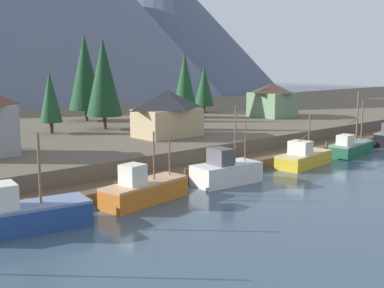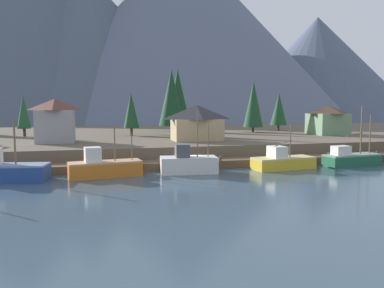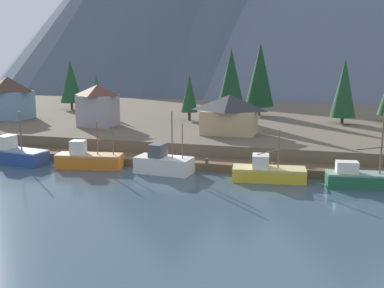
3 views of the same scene
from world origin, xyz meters
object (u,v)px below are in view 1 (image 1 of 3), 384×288
at_px(house_green, 272,100).
at_px(conifer_back_right, 50,97).
at_px(fishing_boat_orange, 144,190).
at_px(conifer_near_right, 85,72).
at_px(house_tan, 167,113).
at_px(conifer_mid_right, 185,82).
at_px(fishing_boat_blue, 27,214).
at_px(conifer_mid_left, 204,86).
at_px(fishing_boat_green, 351,147).
at_px(conifer_centre, 104,77).
at_px(fishing_boat_yellow, 304,158).
at_px(fishing_boat_white, 226,171).

xyz_separation_m(house_green, conifer_back_right, (-37.56, 6.13, 1.85)).
distance_m(fishing_boat_orange, conifer_near_right, 41.59).
height_order(house_tan, conifer_mid_right, conifer_mid_right).
relative_size(fishing_boat_blue, conifer_mid_left, 1.01).
distance_m(fishing_boat_green, conifer_centre, 34.03).
xyz_separation_m(house_tan, conifer_back_right, (-9.51, 12.19, 1.81)).
xyz_separation_m(fishing_boat_green, conifer_mid_left, (6.01, 33.47, 6.42)).
bearing_deg(conifer_centre, conifer_back_right, 172.99).
xyz_separation_m(fishing_boat_yellow, house_tan, (-7.49, 15.17, 4.47)).
relative_size(house_green, conifer_back_right, 0.81).
bearing_deg(conifer_back_right, house_tan, -52.05).
bearing_deg(fishing_boat_blue, fishing_boat_yellow, 9.72).
distance_m(house_tan, conifer_mid_right, 22.49).
distance_m(fishing_boat_white, house_green, 39.49).
bearing_deg(house_green, fishing_boat_green, -115.98).
xyz_separation_m(conifer_mid_right, conifer_centre, (-18.27, -3.95, 1.16)).
height_order(fishing_boat_blue, house_green, house_green).
xyz_separation_m(fishing_boat_blue, fishing_boat_yellow, (32.80, 0.15, -0.18)).
height_order(fishing_boat_orange, conifer_mid_left, conifer_mid_left).
bearing_deg(fishing_boat_yellow, conifer_mid_right, 66.70).
bearing_deg(conifer_back_right, conifer_near_right, 41.90).
bearing_deg(fishing_boat_white, fishing_boat_yellow, 5.02).
xyz_separation_m(fishing_boat_white, house_green, (33.11, 21.11, 4.19)).
bearing_deg(conifer_mid_left, conifer_near_right, 170.96).
xyz_separation_m(fishing_boat_blue, conifer_back_right, (15.80, 27.51, 6.10)).
bearing_deg(fishing_boat_orange, conifer_centre, 54.89).
relative_size(fishing_boat_blue, fishing_boat_white, 1.13).
height_order(fishing_boat_white, house_green, house_green).
distance_m(conifer_near_right, conifer_centre, 11.26).
height_order(fishing_boat_green, conifer_near_right, conifer_near_right).
bearing_deg(conifer_centre, fishing_boat_yellow, -70.27).
relative_size(fishing_boat_blue, house_tan, 1.05).
bearing_deg(conifer_mid_right, fishing_boat_green, -87.19).
xyz_separation_m(conifer_mid_right, conifer_back_right, (-25.79, -3.03, -1.22)).
relative_size(house_green, conifer_mid_right, 0.61).
xyz_separation_m(fishing_boat_white, conifer_mid_right, (21.34, 30.27, 7.26)).
xyz_separation_m(fishing_boat_blue, conifer_near_right, (26.73, 37.31, 8.97)).
relative_size(house_green, conifer_near_right, 0.49).
distance_m(fishing_boat_yellow, conifer_mid_right, 32.51).
xyz_separation_m(conifer_near_right, conifer_mid_left, (22.37, -3.56, -2.73)).
distance_m(fishing_boat_white, conifer_mid_left, 44.62).
bearing_deg(fishing_boat_orange, conifer_near_right, 57.28).
bearing_deg(conifer_mid_right, house_green, -37.89).
distance_m(conifer_near_right, conifer_back_right, 14.95).
xyz_separation_m(fishing_boat_orange, conifer_centre, (13.02, 26.40, 8.55)).
distance_m(fishing_boat_white, conifer_centre, 27.80).
xyz_separation_m(fishing_boat_orange, fishing_boat_yellow, (22.50, -0.04, -0.12)).
height_order(conifer_mid_right, conifer_centre, conifer_centre).
height_order(fishing_boat_blue, conifer_mid_left, conifer_mid_left).
bearing_deg(conifer_mid_right, house_tan, -136.94).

